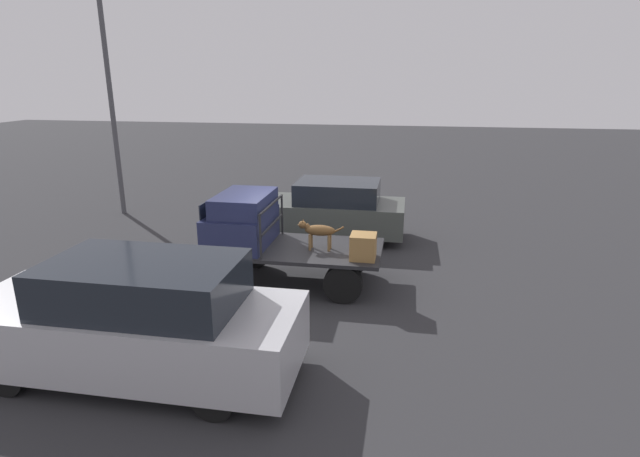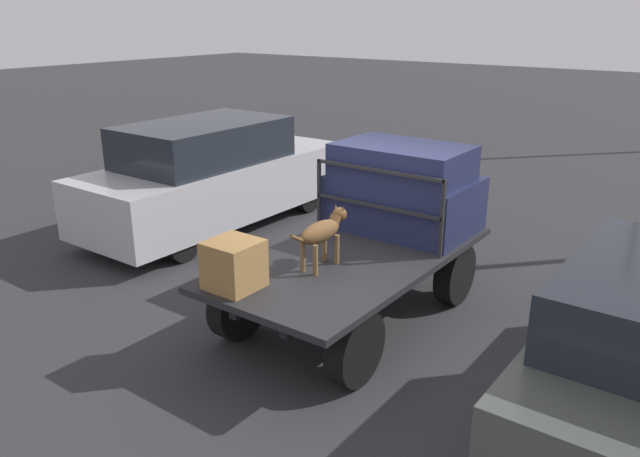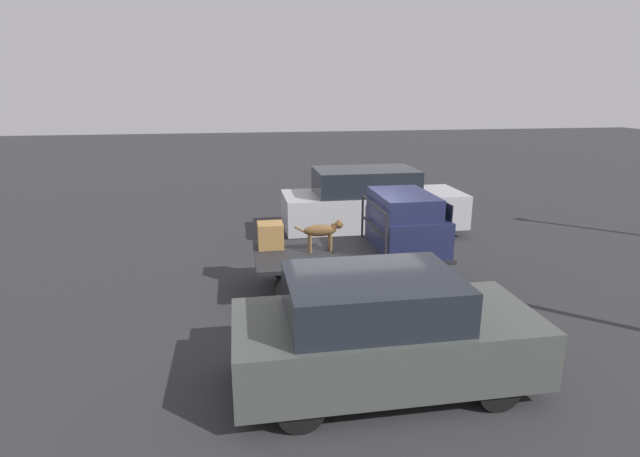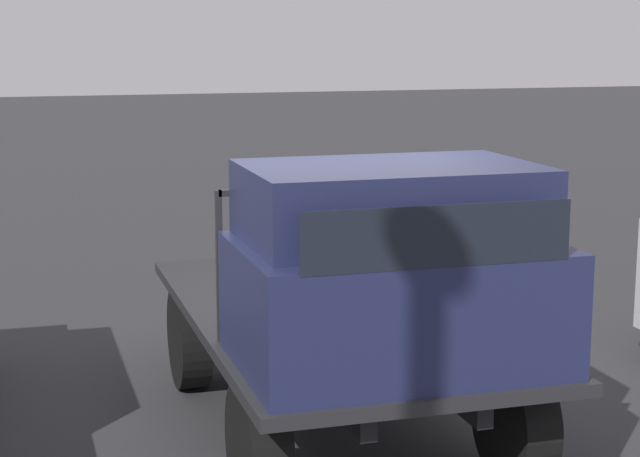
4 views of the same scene
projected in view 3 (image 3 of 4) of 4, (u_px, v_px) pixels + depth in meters
name	position (u px, v px, depth m)	size (l,w,h in m)	color
ground_plane	(348.00, 290.00, 10.59)	(80.00, 80.00, 0.00)	#2D2D30
flatbed_truck	(348.00, 262.00, 10.42)	(3.89, 1.98, 0.88)	black
truck_cab	(406.00, 222.00, 10.40)	(1.31, 1.86, 1.18)	#1E2347
truck_headboard	(374.00, 220.00, 10.27)	(0.04, 1.86, 0.98)	#232326
dog	(323.00, 231.00, 10.23)	(1.04, 0.24, 0.67)	brown
cargo_crate	(270.00, 235.00, 10.50)	(0.53, 0.53, 0.53)	olive
parked_sedan	(382.00, 331.00, 6.98)	(4.25, 1.88, 1.69)	black
parked_pickup_far	(371.00, 202.00, 14.42)	(5.18, 1.93, 1.92)	black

